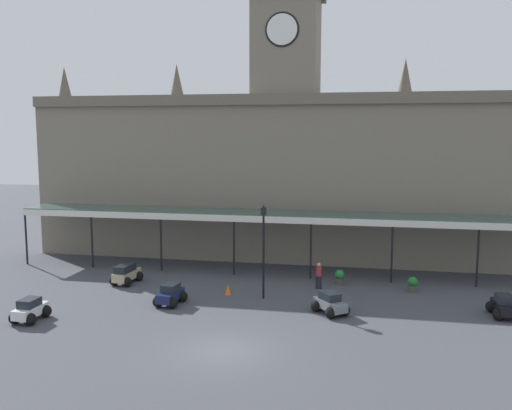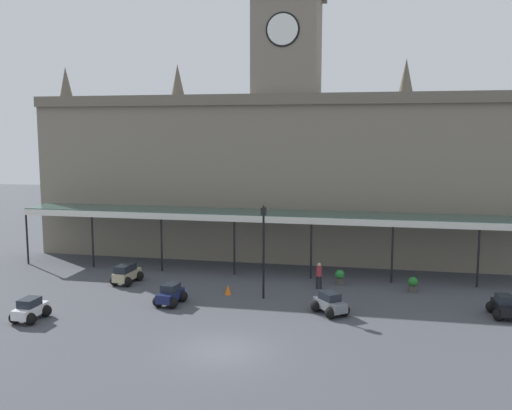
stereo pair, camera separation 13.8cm
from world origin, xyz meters
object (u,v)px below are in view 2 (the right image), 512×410
Objects in this scene: victorian_lamppost at (264,242)px; car_beige_estate at (127,275)px; car_navy_sedan at (170,296)px; planter_near_kerb at (340,277)px; planter_forecourt_centre at (413,284)px; car_grey_sedan at (330,305)px; pedestrian_crossing_forecourt at (319,275)px; traffic_cone at (228,289)px; car_white_sedan at (30,311)px; car_black_sedan at (504,308)px.

car_beige_estate is at bearing 170.83° from victorian_lamppost.
car_beige_estate is 9.91m from victorian_lamppost.
car_navy_sedan is 11.14m from planter_near_kerb.
planter_forecourt_centre is at bearing 19.34° from victorian_lamppost.
planter_near_kerb is at bearing 87.95° from car_grey_sedan.
planter_forecourt_centre is 4.59m from planter_near_kerb.
planter_forecourt_centre is at bearing 4.06° from pedestrian_crossing_forecourt.
car_beige_estate is 2.43× the size of planter_near_kerb.
car_grey_sedan is at bearing 0.62° from car_navy_sedan.
car_grey_sedan is 1.05× the size of car_navy_sedan.
pedestrian_crossing_forecourt is at bearing 5.35° from car_beige_estate.
car_beige_estate reaches higher than traffic_cone.
car_white_sedan is at bearing -151.13° from victorian_lamppost.
car_grey_sedan is 0.40× the size of victorian_lamppost.
car_grey_sedan is 6.99m from planter_forecourt_centre.
planter_forecourt_centre is at bearing 24.87° from car_white_sedan.
planter_near_kerb reaches higher than traffic_cone.
car_white_sedan is at bearing -167.42° from car_black_sedan.
victorian_lamppost is at bearing -137.22° from planter_near_kerb.
victorian_lamppost is 5.81× the size of planter_near_kerb.
victorian_lamppost is 8.75× the size of traffic_cone.
car_grey_sedan is 5.42m from victorian_lamppost.
pedestrian_crossing_forecourt is at bearing 161.35° from car_black_sedan.
planter_forecourt_centre is (13.80, 5.25, -0.01)m from car_navy_sedan.
victorian_lamppost reaches higher than traffic_cone.
car_beige_estate is 3.65× the size of traffic_cone.
planter_near_kerb is at bearing 33.41° from car_navy_sedan.
car_white_sedan is at bearing -144.01° from traffic_cone.
car_white_sedan is 7.96m from car_beige_estate.
car_white_sedan is 18.59m from planter_near_kerb.
traffic_cone is at bearing 175.97° from car_black_sedan.
car_beige_estate reaches higher than car_black_sedan.
victorian_lamppost reaches higher than car_white_sedan.
car_beige_estate is at bearing 76.20° from car_white_sedan.
car_navy_sedan is at bearing -156.59° from victorian_lamppost.
car_navy_sedan is 2.22× the size of planter_near_kerb.
car_beige_estate is at bearing -169.83° from planter_near_kerb.
car_grey_sedan is 15.89m from car_white_sedan.
pedestrian_crossing_forecourt is 1.84m from planter_near_kerb.
victorian_lamppost is at bearing -138.68° from pedestrian_crossing_forecourt.
planter_near_kerb is at bearing 42.78° from victorian_lamppost.
victorian_lamppost is (11.27, 6.22, 2.92)m from car_white_sedan.
car_white_sedan reaches higher than traffic_cone.
car_black_sedan is (9.13, 1.32, 0.00)m from car_grey_sedan.
car_white_sedan is at bearing -146.80° from planter_near_kerb.
planter_near_kerb is (9.30, 6.13, -0.01)m from car_navy_sedan.
car_grey_sedan is at bearing -27.01° from victorian_lamppost.
car_navy_sedan is 5.71m from car_beige_estate.
car_grey_sedan is 6.04m from planter_near_kerb.
car_grey_sedan is 6.77m from traffic_cone.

